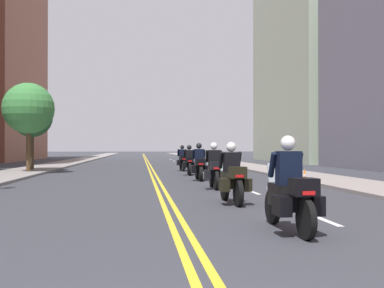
{
  "coord_description": "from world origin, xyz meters",
  "views": [
    {
      "loc": [
        -0.7,
        -1.58,
        1.44
      ],
      "look_at": [
        1.87,
        22.12,
        1.63
      ],
      "focal_mm": 44.68,
      "sensor_mm": 36.0,
      "label": 1
    }
  ],
  "objects": [
    {
      "name": "motorcycle_4",
      "position": [
        1.88,
        23.52,
        0.65
      ],
      "size": [
        0.78,
        2.13,
        1.59
      ],
      "rotation": [
        0.0,
        0.0,
        -0.06
      ],
      "color": "black",
      "rests_on": "ground"
    },
    {
      "name": "centreline_yellow_inner",
      "position": [
        -0.12,
        48.0,
        0.0
      ],
      "size": [
        0.12,
        132.0,
        0.01
      ],
      "primitive_type": "cube",
      "color": "yellow",
      "rests_on": "ground"
    },
    {
      "name": "traffic_cone_1",
      "position": [
        5.21,
        15.13,
        0.35
      ],
      "size": [
        0.37,
        0.37,
        0.7
      ],
      "color": "black",
      "rests_on": "ground"
    },
    {
      "name": "sidewalk_right",
      "position": [
        7.35,
        48.0,
        0.06
      ],
      "size": [
        2.9,
        144.0,
        0.12
      ],
      "primitive_type": "cube",
      "color": "gray",
      "rests_on": "ground"
    },
    {
      "name": "motorcycle_3",
      "position": [
        1.89,
        19.37,
        0.65
      ],
      "size": [
        0.77,
        2.21,
        1.66
      ],
      "rotation": [
        0.0,
        0.0,
        -0.02
      ],
      "color": "black",
      "rests_on": "ground"
    },
    {
      "name": "motorcycle_5",
      "position": [
        1.92,
        28.13,
        0.67
      ],
      "size": [
        0.77,
        2.31,
        1.62
      ],
      "rotation": [
        0.0,
        0.0,
        0.02
      ],
      "color": "black",
      "rests_on": "ground"
    },
    {
      "name": "motorcycle_0",
      "position": [
        1.84,
        6.32,
        0.68
      ],
      "size": [
        0.78,
        2.26,
        1.65
      ],
      "rotation": [
        0.0,
        0.0,
        0.05
      ],
      "color": "black",
      "rests_on": "ground"
    },
    {
      "name": "building_right_2",
      "position": [
        17.72,
        46.73,
        15.52
      ],
      "size": [
        8.91,
        19.73,
        31.04
      ],
      "color": "#AABB9E",
      "rests_on": "ground"
    },
    {
      "name": "ground_plane",
      "position": [
        0.0,
        48.0,
        0.0
      ],
      "size": [
        264.0,
        264.0,
        0.0
      ],
      "primitive_type": "plane",
      "color": "#33343B"
    },
    {
      "name": "lane_dashes_white",
      "position": [
        2.95,
        29.0,
        0.0
      ],
      "size": [
        0.14,
        56.4,
        0.01
      ],
      "color": "silver",
      "rests_on": "ground"
    },
    {
      "name": "motorcycle_1",
      "position": [
        1.65,
        10.51,
        0.66
      ],
      "size": [
        0.78,
        2.16,
        1.59
      ],
      "rotation": [
        0.0,
        0.0,
        0.05
      ],
      "color": "black",
      "rests_on": "ground"
    },
    {
      "name": "street_tree_0",
      "position": [
        -6.92,
        25.9,
        3.63
      ],
      "size": [
        2.86,
        2.86,
        5.08
      ],
      "color": "#523A24",
      "rests_on": "ground"
    },
    {
      "name": "street_tree_1",
      "position": [
        -7.28,
        28.41,
        3.31
      ],
      "size": [
        2.49,
        2.49,
        4.57
      ],
      "color": "#4B3924",
      "rests_on": "ground"
    },
    {
      "name": "centreline_yellow_outer",
      "position": [
        0.12,
        48.0,
        0.0
      ],
      "size": [
        0.12,
        132.0,
        0.01
      ],
      "primitive_type": "cube",
      "color": "yellow",
      "rests_on": "ground"
    },
    {
      "name": "motorcycle_2",
      "position": [
        1.89,
        15.05,
        0.67
      ],
      "size": [
        0.78,
        2.17,
        1.63
      ],
      "rotation": [
        0.0,
        0.0,
        -0.04
      ],
      "color": "black",
      "rests_on": "ground"
    },
    {
      "name": "sidewalk_left",
      "position": [
        -7.35,
        48.0,
        0.06
      ],
      "size": [
        2.9,
        144.0,
        0.12
      ],
      "primitive_type": "cube",
      "color": "gray",
      "rests_on": "ground"
    }
  ]
}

